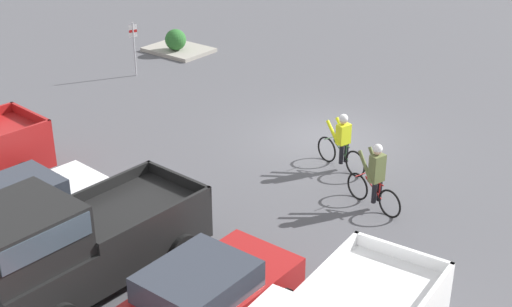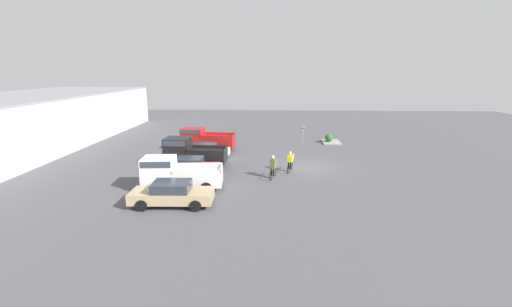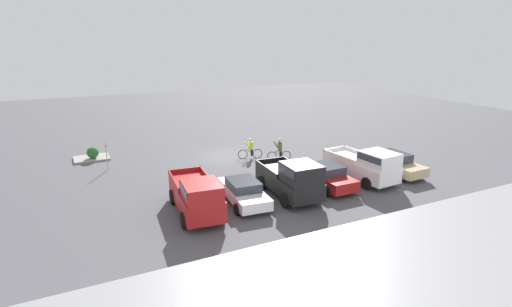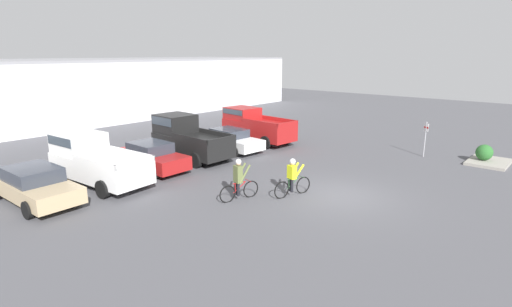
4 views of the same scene
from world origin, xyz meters
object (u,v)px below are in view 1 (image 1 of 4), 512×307
object	(u,v)px
cyclist_0	(342,142)
shrub	(176,40)
sedan_1	(198,303)
fire_lane_sign	(134,43)
cyclist_1	(375,176)
pickup_truck_1	(69,243)
sedan_2	(15,210)

from	to	relation	value
cyclist_0	shrub	world-z (taller)	cyclist_0
sedan_1	fire_lane_sign	size ratio (longest dim) A/B	2.13
cyclist_0	cyclist_1	bearing A→B (deg)	142.73
cyclist_1	shrub	world-z (taller)	cyclist_1
sedan_1	pickup_truck_1	size ratio (longest dim) A/B	0.85
sedan_1	cyclist_1	distance (m)	6.18
pickup_truck_1	shrub	bearing A→B (deg)	-53.33
cyclist_0	cyclist_1	world-z (taller)	cyclist_1
sedan_2	pickup_truck_1	bearing A→B (deg)	167.27
cyclist_0	shrub	distance (m)	11.87
shrub	sedan_2	bearing A→B (deg)	119.13
sedan_2	fire_lane_sign	size ratio (longest dim) A/B	2.28
pickup_truck_1	sedan_2	xyz separation A→B (m)	(2.78, -0.63, -0.52)
sedan_1	sedan_2	world-z (taller)	sedan_1
sedan_1	shrub	bearing A→B (deg)	-44.72
sedan_1	cyclist_1	size ratio (longest dim) A/B	2.43
sedan_1	cyclist_0	distance (m)	7.70
fire_lane_sign	shrub	bearing A→B (deg)	-75.88
pickup_truck_1	fire_lane_sign	xyz separation A→B (m)	(8.93, -10.07, 0.03)
cyclist_1	sedan_2	bearing A→B (deg)	47.01
cyclist_1	shrub	bearing A→B (deg)	-26.07
sedan_2	cyclist_0	bearing A→B (deg)	-117.84
pickup_truck_1	cyclist_1	world-z (taller)	pickup_truck_1
fire_lane_sign	shrub	world-z (taller)	fire_lane_sign
sedan_1	cyclist_0	xyz separation A→B (m)	(1.63, -7.53, 0.08)
sedan_1	shrub	distance (m)	17.56
pickup_truck_1	cyclist_0	xyz separation A→B (m)	(-1.19, -8.15, -0.40)
sedan_1	shrub	world-z (taller)	sedan_1
sedan_1	cyclist_0	world-z (taller)	cyclist_0
sedan_1	cyclist_1	xyz separation A→B (m)	(-0.15, -6.18, 0.13)
pickup_truck_1	fire_lane_sign	world-z (taller)	pickup_truck_1
cyclist_0	sedan_2	bearing A→B (deg)	62.16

